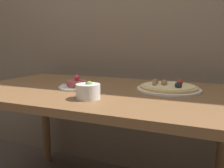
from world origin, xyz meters
name	(u,v)px	position (x,y,z in m)	size (l,w,h in m)	color
back_wall	(130,1)	(0.00, 0.94, 1.30)	(8.00, 0.05, 2.60)	#84705B
dining_table	(99,105)	(0.00, 0.41, 0.66)	(1.44, 0.82, 0.75)	brown
pizza_plate	(168,87)	(0.36, 0.51, 0.76)	(0.33, 0.33, 0.06)	white
tartare_plate	(77,85)	(-0.12, 0.38, 0.77)	(0.20, 0.20, 0.07)	white
small_bowl	(88,91)	(0.05, 0.19, 0.79)	(0.11, 0.11, 0.08)	white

